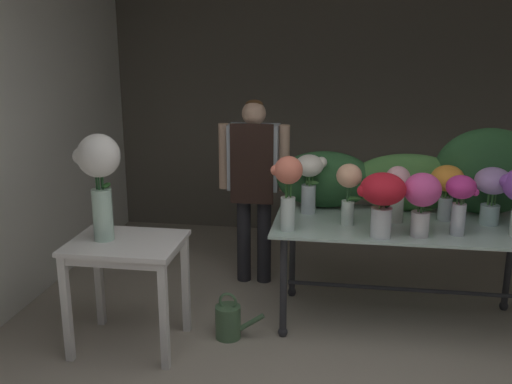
{
  "coord_description": "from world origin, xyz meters",
  "views": [
    {
      "loc": [
        0.04,
        -2.38,
        2.05
      ],
      "look_at": [
        -0.54,
        1.3,
        1.06
      ],
      "focal_mm": 40.12,
      "sensor_mm": 36.0,
      "label": 1
    }
  ],
  "objects_px": {
    "vase_fuchsia_lilies": "(422,198)",
    "vase_lilac_ranunculus": "(493,188)",
    "vase_white_roses_tall": "(99,172)",
    "vase_blush_anemones": "(397,190)",
    "side_table_white": "(127,256)",
    "vase_coral_tulips": "(288,184)",
    "display_table_glass": "(404,239)",
    "vase_crimson_carnations": "(383,197)",
    "vase_magenta_snapdragons": "(460,198)",
    "vase_ivory_roses": "(309,176)",
    "florist": "(254,173)",
    "watering_can": "(229,321)",
    "vase_peach_dahlias": "(349,186)",
    "vase_sunset_hydrangea": "(447,184)"
  },
  "relations": [
    {
      "from": "vase_peach_dahlias",
      "to": "side_table_white",
      "type": "bearing_deg",
      "value": -160.07
    },
    {
      "from": "watering_can",
      "to": "vase_fuchsia_lilies",
      "type": "bearing_deg",
      "value": 6.54
    },
    {
      "from": "vase_peach_dahlias",
      "to": "vase_coral_tulips",
      "type": "relative_size",
      "value": 0.85
    },
    {
      "from": "display_table_glass",
      "to": "vase_crimson_carnations",
      "type": "height_order",
      "value": "vase_crimson_carnations"
    },
    {
      "from": "vase_lilac_ranunculus",
      "to": "vase_ivory_roses",
      "type": "relative_size",
      "value": 0.92
    },
    {
      "from": "vase_fuchsia_lilies",
      "to": "vase_magenta_snapdragons",
      "type": "bearing_deg",
      "value": 14.99
    },
    {
      "from": "vase_lilac_ranunculus",
      "to": "vase_magenta_snapdragons",
      "type": "bearing_deg",
      "value": -134.19
    },
    {
      "from": "vase_peach_dahlias",
      "to": "vase_magenta_snapdragons",
      "type": "bearing_deg",
      "value": -8.75
    },
    {
      "from": "vase_white_roses_tall",
      "to": "watering_can",
      "type": "relative_size",
      "value": 2.02
    },
    {
      "from": "vase_peach_dahlias",
      "to": "vase_white_roses_tall",
      "type": "relative_size",
      "value": 0.62
    },
    {
      "from": "watering_can",
      "to": "vase_ivory_roses",
      "type": "bearing_deg",
      "value": 47.98
    },
    {
      "from": "florist",
      "to": "vase_lilac_ranunculus",
      "type": "bearing_deg",
      "value": -16.27
    },
    {
      "from": "vase_fuchsia_lilies",
      "to": "watering_can",
      "type": "xyz_separation_m",
      "value": [
        -1.28,
        -0.15,
        -0.92
      ]
    },
    {
      "from": "vase_peach_dahlias",
      "to": "vase_lilac_ranunculus",
      "type": "relative_size",
      "value": 1.07
    },
    {
      "from": "vase_peach_dahlias",
      "to": "vase_lilac_ranunculus",
      "type": "distance_m",
      "value": 1.02
    },
    {
      "from": "display_table_glass",
      "to": "watering_can",
      "type": "xyz_separation_m",
      "value": [
        -1.21,
        -0.42,
        -0.53
      ]
    },
    {
      "from": "watering_can",
      "to": "vase_lilac_ranunculus",
      "type": "bearing_deg",
      "value": 15.32
    },
    {
      "from": "display_table_glass",
      "to": "vase_white_roses_tall",
      "type": "relative_size",
      "value": 2.64
    },
    {
      "from": "side_table_white",
      "to": "vase_crimson_carnations",
      "type": "relative_size",
      "value": 1.75
    },
    {
      "from": "side_table_white",
      "to": "florist",
      "type": "xyz_separation_m",
      "value": [
        0.67,
        1.21,
        0.32
      ]
    },
    {
      "from": "vase_coral_tulips",
      "to": "vase_white_roses_tall",
      "type": "distance_m",
      "value": 1.24
    },
    {
      "from": "vase_ivory_roses",
      "to": "vase_crimson_carnations",
      "type": "relative_size",
      "value": 1.03
    },
    {
      "from": "vase_fuchsia_lilies",
      "to": "vase_blush_anemones",
      "type": "bearing_deg",
      "value": 113.97
    },
    {
      "from": "vase_coral_tulips",
      "to": "vase_fuchsia_lilies",
      "type": "distance_m",
      "value": 0.89
    },
    {
      "from": "display_table_glass",
      "to": "florist",
      "type": "relative_size",
      "value": 1.18
    },
    {
      "from": "vase_white_roses_tall",
      "to": "vase_coral_tulips",
      "type": "bearing_deg",
      "value": 15.76
    },
    {
      "from": "florist",
      "to": "vase_magenta_snapdragons",
      "type": "xyz_separation_m",
      "value": [
        1.51,
        -0.8,
        0.06
      ]
    },
    {
      "from": "vase_magenta_snapdragons",
      "to": "watering_can",
      "type": "xyz_separation_m",
      "value": [
        -1.53,
        -0.21,
        -0.91
      ]
    },
    {
      "from": "vase_peach_dahlias",
      "to": "watering_can",
      "type": "height_order",
      "value": "vase_peach_dahlias"
    },
    {
      "from": "vase_blush_anemones",
      "to": "florist",
      "type": "bearing_deg",
      "value": 153.16
    },
    {
      "from": "vase_sunset_hydrangea",
      "to": "florist",
      "type": "bearing_deg",
      "value": 162.36
    },
    {
      "from": "vase_ivory_roses",
      "to": "vase_blush_anemones",
      "type": "bearing_deg",
      "value": -10.8
    },
    {
      "from": "watering_can",
      "to": "display_table_glass",
      "type": "bearing_deg",
      "value": 19.25
    },
    {
      "from": "side_table_white",
      "to": "display_table_glass",
      "type": "bearing_deg",
      "value": 18.46
    },
    {
      "from": "vase_blush_anemones",
      "to": "vase_crimson_carnations",
      "type": "distance_m",
      "value": 0.38
    },
    {
      "from": "vase_crimson_carnations",
      "to": "vase_lilac_ranunculus",
      "type": "bearing_deg",
      "value": 27.41
    },
    {
      "from": "vase_white_roses_tall",
      "to": "vase_blush_anemones",
      "type": "bearing_deg",
      "value": 18.32
    },
    {
      "from": "side_table_white",
      "to": "vase_fuchsia_lilies",
      "type": "height_order",
      "value": "vase_fuchsia_lilies"
    },
    {
      "from": "florist",
      "to": "vase_ivory_roses",
      "type": "relative_size",
      "value": 3.51
    },
    {
      "from": "side_table_white",
      "to": "vase_fuchsia_lilies",
      "type": "xyz_separation_m",
      "value": [
        1.93,
        0.34,
        0.39
      ]
    },
    {
      "from": "vase_ivory_roses",
      "to": "vase_white_roses_tall",
      "type": "bearing_deg",
      "value": -149.73
    },
    {
      "from": "side_table_white",
      "to": "vase_coral_tulips",
      "type": "distance_m",
      "value": 1.18
    },
    {
      "from": "vase_fuchsia_lilies",
      "to": "vase_lilac_ranunculus",
      "type": "bearing_deg",
      "value": 33.42
    },
    {
      "from": "vase_lilac_ranunculus",
      "to": "vase_sunset_hydrangea",
      "type": "distance_m",
      "value": 0.31
    },
    {
      "from": "side_table_white",
      "to": "vase_magenta_snapdragons",
      "type": "xyz_separation_m",
      "value": [
        2.18,
        0.41,
        0.38
      ]
    },
    {
      "from": "vase_lilac_ranunculus",
      "to": "vase_fuchsia_lilies",
      "type": "bearing_deg",
      "value": -146.58
    },
    {
      "from": "vase_white_roses_tall",
      "to": "side_table_white",
      "type": "bearing_deg",
      "value": 0.17
    },
    {
      "from": "display_table_glass",
      "to": "side_table_white",
      "type": "bearing_deg",
      "value": -161.54
    },
    {
      "from": "vase_ivory_roses",
      "to": "florist",
      "type": "bearing_deg",
      "value": 137.63
    },
    {
      "from": "vase_magenta_snapdragons",
      "to": "vase_lilac_ranunculus",
      "type": "height_order",
      "value": "vase_lilac_ranunculus"
    }
  ]
}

